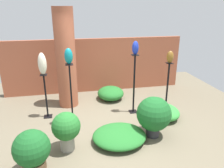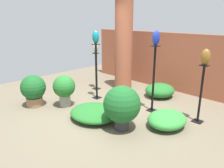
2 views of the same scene
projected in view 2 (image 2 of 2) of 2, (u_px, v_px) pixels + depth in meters
The scene contains 17 objects.
ground_plane at pixel (103, 112), 5.05m from camera, with size 8.00×8.00×0.00m, color #6B604C.
brick_wall_back at pixel (166, 61), 6.59m from camera, with size 5.60×0.12×1.69m, color #9E5138.
brick_pillar at pixel (124, 46), 6.41m from camera, with size 0.52×0.52×2.62m, color #9E5138.
pedestal_cobalt at pixel (153, 82), 4.94m from camera, with size 0.20×0.20×1.52m.
pedestal_bronze at pixel (201, 97), 4.44m from camera, with size 0.20×0.20×1.22m.
pedestal_ivory at pixel (96, 73), 6.57m from camera, with size 0.20×0.20×1.11m.
pedestal_teal at pixel (96, 74), 5.77m from camera, with size 0.20×0.20×1.46m.
art_vase_cobalt at pixel (156, 38), 4.65m from camera, with size 0.16×0.16×0.33m, color #192D9E.
art_vase_bronze at pixel (206, 57), 4.20m from camera, with size 0.18×0.17×0.32m, color brown.
art_vase_ivory at pixel (95, 44), 6.32m from camera, with size 0.19×0.18×0.52m, color beige.
art_vase_teal at pixel (96, 37), 5.49m from camera, with size 0.18×0.17×0.34m, color #0F727A.
potted_plant_mid_left at pixel (33, 89), 5.31m from camera, with size 0.60×0.60×0.78m.
potted_plant_walkway_edge at pixel (64, 88), 5.29m from camera, with size 0.54×0.54×0.78m.
potted_plant_near_pillar at pixel (122, 105), 4.16m from camera, with size 0.72×0.72×0.88m.
foliage_bed_east at pixel (94, 113), 4.73m from camera, with size 1.10×0.99×0.26m, color #236B28.
foliage_bed_west at pixel (160, 90), 6.02m from camera, with size 0.77×0.84×0.36m, color #236B28.
foliage_bed_center at pixel (167, 119), 4.36m from camera, with size 0.73×0.86×0.31m, color #338C38.
Camera 2 is at (3.42, -3.14, 2.10)m, focal length 35.00 mm.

